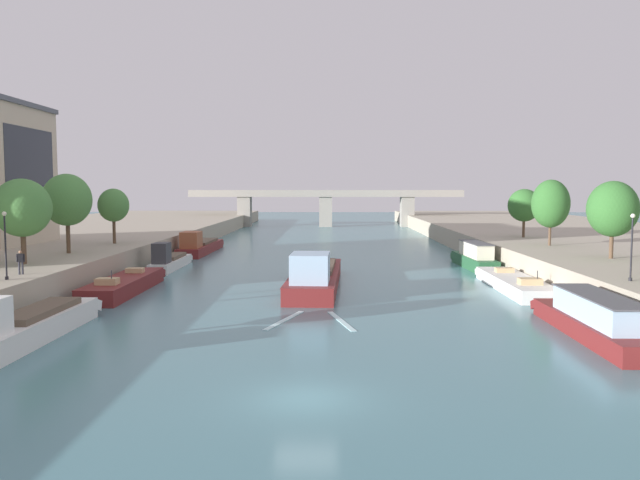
# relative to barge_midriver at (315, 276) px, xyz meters

# --- Properties ---
(ground_plane) EXTENTS (400.00, 400.00, 0.00)m
(ground_plane) POSITION_rel_barge_midriver_xyz_m (0.28, -27.73, -1.06)
(ground_plane) COLOR teal
(quay_left) EXTENTS (36.00, 170.00, 2.56)m
(quay_left) POSITION_rel_barge_midriver_xyz_m (-35.63, 27.27, 0.23)
(quay_left) COLOR #A89E89
(quay_left) RESTS_ON ground
(quay_right) EXTENTS (36.00, 170.00, 2.56)m
(quay_right) POSITION_rel_barge_midriver_xyz_m (36.19, 27.27, 0.23)
(quay_right) COLOR #A89E89
(quay_right) RESTS_ON ground
(barge_midriver) EXTENTS (4.59, 20.04, 3.53)m
(barge_midriver) POSITION_rel_barge_midriver_xyz_m (0.00, 0.00, 0.00)
(barge_midriver) COLOR maroon
(barge_midriver) RESTS_ON ground
(wake_behind_barge) EXTENTS (5.59, 6.01, 0.03)m
(wake_behind_barge) POSITION_rel_barge_midriver_xyz_m (0.14, -12.98, -1.04)
(wake_behind_barge) COLOR silver
(wake_behind_barge) RESTS_ON ground
(moored_boat_left_lone) EXTENTS (2.67, 14.36, 3.12)m
(moored_boat_left_lone) POSITION_rel_barge_midriver_xyz_m (-15.20, -19.04, -0.10)
(moored_boat_left_lone) COLOR silver
(moored_boat_left_lone) RESTS_ON ground
(moored_boat_left_upstream) EXTENTS (2.96, 14.17, 2.33)m
(moored_boat_left_upstream) POSITION_rel_barge_midriver_xyz_m (-15.29, -2.29, -0.41)
(moored_boat_left_upstream) COLOR maroon
(moored_boat_left_upstream) RESTS_ON ground
(moored_boat_left_gap_after) EXTENTS (2.03, 11.73, 2.99)m
(moored_boat_left_gap_after) POSITION_rel_barge_midriver_xyz_m (-15.46, 12.55, -0.19)
(moored_boat_left_gap_after) COLOR silver
(moored_boat_left_gap_after) RESTS_ON ground
(moored_boat_left_second) EXTENTS (3.11, 16.89, 3.11)m
(moored_boat_left_second) POSITION_rel_barge_midriver_xyz_m (-15.63, 28.50, -0.13)
(moored_boat_left_second) COLOR maroon
(moored_boat_left_second) RESTS_ON ground
(moored_boat_right_far) EXTENTS (2.69, 13.91, 2.50)m
(moored_boat_right_far) POSITION_rel_barge_midriver_xyz_m (16.03, -17.17, -0.01)
(moored_boat_right_far) COLOR maroon
(moored_boat_right_far) RESTS_ON ground
(moored_boat_right_second) EXTENTS (3.13, 14.93, 2.15)m
(moored_boat_right_second) POSITION_rel_barge_midriver_xyz_m (16.47, -0.34, -0.51)
(moored_boat_right_second) COLOR silver
(moored_boat_right_second) RESTS_ON ground
(moored_boat_right_upstream) EXTENTS (2.60, 12.26, 2.78)m
(moored_boat_right_upstream) POSITION_rel_barge_midriver_xyz_m (16.42, 13.66, 0.10)
(moored_boat_right_upstream) COLOR #235633
(moored_boat_right_upstream) RESTS_ON ground
(tree_left_distant) EXTENTS (4.32, 4.32, 6.53)m
(tree_left_distant) POSITION_rel_barge_midriver_xyz_m (-22.25, -4.58, 5.80)
(tree_left_distant) COLOR brown
(tree_left_distant) RESTS_ON quay_left
(tree_left_second) EXTENTS (4.30, 4.30, 7.09)m
(tree_left_second) POSITION_rel_barge_midriver_xyz_m (-22.21, 3.50, 6.27)
(tree_left_second) COLOR brown
(tree_left_second) RESTS_ON quay_left
(tree_left_nearest) EXTENTS (3.21, 3.21, 5.78)m
(tree_left_nearest) POSITION_rel_barge_midriver_xyz_m (-21.56, 13.59, 5.52)
(tree_left_nearest) COLOR brown
(tree_left_nearest) RESTS_ON quay_left
(tree_right_second) EXTENTS (4.10, 4.10, 6.41)m
(tree_right_second) POSITION_rel_barge_midriver_xyz_m (24.53, -0.01, 5.60)
(tree_right_second) COLOR brown
(tree_right_second) RESTS_ON quay_right
(tree_right_third) EXTENTS (3.78, 3.78, 6.69)m
(tree_right_third) POSITION_rel_barge_midriver_xyz_m (23.60, 11.89, 5.75)
(tree_right_third) COLOR brown
(tree_right_third) RESTS_ON quay_right
(tree_right_midway) EXTENTS (3.79, 3.79, 5.74)m
(tree_right_midway) POSITION_rel_barge_midriver_xyz_m (24.29, 22.78, 5.30)
(tree_right_midway) COLOR brown
(tree_right_midway) RESTS_ON quay_right
(lamppost_left_bank) EXTENTS (0.28, 0.28, 4.33)m
(lamppost_left_bank) POSITION_rel_barge_midriver_xyz_m (-19.32, -12.84, 3.89)
(lamppost_left_bank) COLOR black
(lamppost_left_bank) RESTS_ON quay_left
(lamppost_right_bank) EXTENTS (0.28, 0.28, 4.22)m
(lamppost_right_bank) POSITION_rel_barge_midriver_xyz_m (20.06, -12.80, 3.83)
(lamppost_right_bank) COLOR black
(lamppost_right_bank) RESTS_ON quay_right
(bridge_far) EXTENTS (59.82, 4.40, 8.04)m
(bridge_far) POSITION_rel_barge_midriver_xyz_m (0.28, 86.06, 4.03)
(bridge_far) COLOR gray
(bridge_far) RESTS_ON ground
(person_on_quay) EXTENTS (0.50, 0.31, 1.62)m
(person_on_quay) POSITION_rel_barge_midriver_xyz_m (-19.59, -10.45, 2.43)
(person_on_quay) COLOR #2D2D38
(person_on_quay) RESTS_ON quay_left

